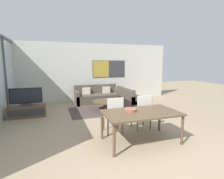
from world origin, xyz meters
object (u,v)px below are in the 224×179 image
object	(u,v)px
coffee_table	(106,103)
dining_chair_left	(114,114)
dining_table	(141,115)
dining_chair_centre	(142,110)
tv_console	(27,111)
fruit_bowl	(130,110)
sofa_side	(131,101)
sofa_main	(97,97)
television	(26,97)

from	to	relation	value
coffee_table	dining_chair_left	size ratio (longest dim) A/B	1.04
coffee_table	dining_table	xyz separation A→B (m)	(-0.01, -2.92, 0.38)
coffee_table	dining_chair_left	xyz separation A→B (m)	(-0.44, -2.25, 0.25)
dining_chair_centre	tv_console	bearing A→B (deg)	145.41
tv_console	dining_table	xyz separation A→B (m)	(2.81, -2.95, 0.46)
dining_table	fruit_bowl	size ratio (longest dim) A/B	5.85
sofa_side	dining_table	size ratio (longest dim) A/B	0.92
dining_table	fruit_bowl	bearing A→B (deg)	146.51
sofa_side	dining_chair_left	bearing A→B (deg)	146.02
coffee_table	sofa_side	bearing A→B (deg)	7.21
fruit_bowl	sofa_side	bearing A→B (deg)	64.57
dining_table	dining_chair_left	world-z (taller)	dining_chair_left
sofa_main	fruit_bowl	world-z (taller)	sofa_main
dining_chair_left	fruit_bowl	distance (m)	0.63
dining_table	dining_chair_centre	world-z (taller)	dining_chair_centre
dining_chair_centre	dining_table	bearing A→B (deg)	-121.08
dining_chair_centre	fruit_bowl	xyz separation A→B (m)	(-0.64, -0.57, 0.23)
sofa_side	dining_chair_left	xyz separation A→B (m)	(-1.61, -2.39, 0.27)
sofa_main	coffee_table	distance (m)	1.41
tv_console	dining_chair_centre	size ratio (longest dim) A/B	1.24
tv_console	sofa_main	xyz separation A→B (m)	(2.82, 1.39, 0.07)
television	dining_chair_centre	bearing A→B (deg)	-34.60
sofa_main	sofa_side	distance (m)	1.72
dining_table	dining_chair_centre	xyz separation A→B (m)	(0.43, 0.71, -0.13)
television	coffee_table	world-z (taller)	television
television	fruit_bowl	size ratio (longest dim) A/B	3.40
dining_chair_centre	dining_chair_left	bearing A→B (deg)	-177.67
television	dining_chair_left	bearing A→B (deg)	-43.65
sofa_main	fruit_bowl	distance (m)	4.23
tv_console	dining_table	world-z (taller)	dining_table
dining_chair_left	fruit_bowl	size ratio (longest dim) A/B	3.25
tv_console	sofa_main	size ratio (longest dim) A/B	0.60
television	sofa_main	size ratio (longest dim) A/B	0.50
television	dining_table	size ratio (longest dim) A/B	0.58
sofa_side	dining_chair_left	distance (m)	2.90
television	tv_console	bearing A→B (deg)	-90.00
tv_console	sofa_side	distance (m)	4.00
tv_console	fruit_bowl	distance (m)	3.87
dining_table	television	bearing A→B (deg)	133.62
television	sofa_side	size ratio (longest dim) A/B	0.63
coffee_table	fruit_bowl	distance (m)	2.83
sofa_side	fruit_bowl	bearing A→B (deg)	154.57
dining_chair_centre	fruit_bowl	bearing A→B (deg)	-138.19
coffee_table	sofa_main	bearing A→B (deg)	90.00
fruit_bowl	dining_table	bearing A→B (deg)	-33.49
dining_table	dining_chair_centre	bearing A→B (deg)	58.92
tv_console	dining_chair_centre	world-z (taller)	dining_chair_centre
tv_console	television	bearing A→B (deg)	90.00
sofa_main	tv_console	bearing A→B (deg)	-153.83
television	dining_table	distance (m)	4.08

